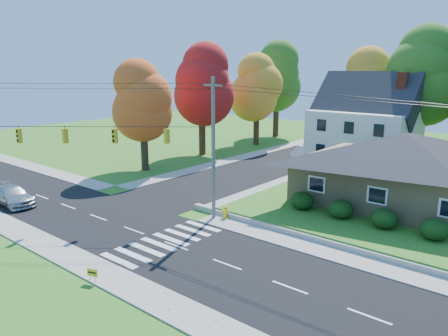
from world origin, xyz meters
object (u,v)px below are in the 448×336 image
(fire_hydrant, at_px, (225,213))
(silver_sedan, at_px, (12,195))
(white_car, at_px, (304,153))
(ranch_house, at_px, (403,167))

(fire_hydrant, bearing_deg, silver_sedan, -151.45)
(silver_sedan, height_order, fire_hydrant, silver_sedan)
(silver_sedan, xyz_separation_m, white_car, (9.08, 29.77, 0.08))
(silver_sedan, height_order, white_car, white_car)
(ranch_house, bearing_deg, white_car, 142.69)
(fire_hydrant, bearing_deg, white_car, 105.42)
(silver_sedan, relative_size, fire_hydrant, 5.39)
(white_car, distance_m, fire_hydrant, 22.40)
(ranch_house, xyz_separation_m, silver_sedan, (-23.87, -18.50, -2.52))
(silver_sedan, bearing_deg, ranch_house, -50.36)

